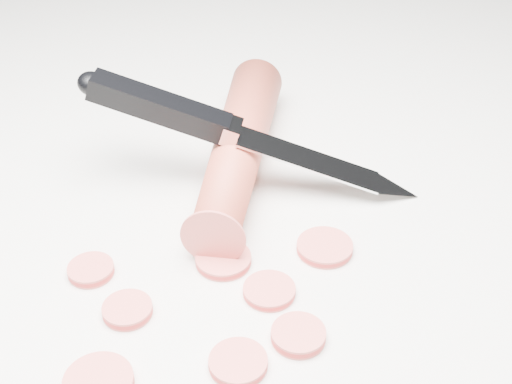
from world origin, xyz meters
TOP-DOWN VIEW (x-y plane):
  - ground at (0.00, 0.00)m, footprint 2.40×2.40m
  - carrot at (0.08, 0.04)m, footprint 0.18×0.18m
  - carrot_slice_0 at (-0.10, -0.09)m, footprint 0.04×0.04m
  - carrot_slice_1 at (-0.03, -0.12)m, footprint 0.03×0.03m
  - carrot_slice_2 at (0.02, -0.08)m, footprint 0.03×0.03m
  - carrot_slice_3 at (0.01, -0.12)m, footprint 0.03×0.03m
  - carrot_slice_4 at (0.08, -0.07)m, footprint 0.04×0.04m
  - carrot_slice_5 at (-0.06, -0.05)m, footprint 0.03×0.03m
  - carrot_slice_6 at (0.01, -0.04)m, footprint 0.04×0.04m
  - carrot_slice_7 at (-0.06, 0.00)m, footprint 0.03×0.03m
  - kitchen_knife at (0.08, 0.02)m, footprint 0.21×0.20m

SIDE VIEW (x-z plane):
  - ground at x=0.00m, z-range 0.00..0.00m
  - carrot_slice_2 at x=0.02m, z-range 0.00..0.01m
  - carrot_slice_6 at x=0.01m, z-range 0.00..0.01m
  - carrot_slice_1 at x=-0.03m, z-range 0.00..0.01m
  - carrot_slice_4 at x=0.08m, z-range 0.00..0.01m
  - carrot_slice_5 at x=-0.06m, z-range 0.00..0.01m
  - carrot_slice_7 at x=-0.06m, z-range 0.00..0.01m
  - carrot_slice_3 at x=0.01m, z-range 0.00..0.01m
  - carrot_slice_0 at x=-0.10m, z-range 0.00..0.01m
  - carrot at x=0.08m, z-range 0.00..0.04m
  - kitchen_knife at x=0.08m, z-range 0.00..0.09m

